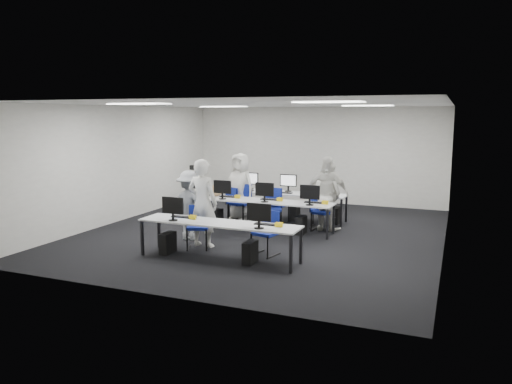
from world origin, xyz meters
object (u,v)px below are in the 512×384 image
at_px(chair_2, 240,210).
at_px(chair_1, 266,241).
at_px(chair_0, 198,235).
at_px(chair_7, 319,217).
at_px(chair_5, 237,209).
at_px(desk_front, 219,225).
at_px(student_1, 327,196).
at_px(desk_mid, 267,203).
at_px(student_0, 203,203).
at_px(photographer, 190,205).
at_px(chair_3, 273,216).
at_px(student_2, 240,187).
at_px(chair_4, 322,219).
at_px(chair_6, 277,212).
at_px(student_3, 326,193).

bearing_deg(chair_2, chair_1, -52.22).
bearing_deg(chair_0, chair_7, 35.90).
height_order(chair_0, chair_5, chair_0).
bearing_deg(desk_front, student_1, 69.11).
height_order(desk_mid, chair_1, chair_1).
xyz_separation_m(chair_5, student_0, (0.46, -2.74, 0.65)).
bearing_deg(desk_mid, chair_7, 37.59).
bearing_deg(desk_front, student_0, 135.01).
bearing_deg(chair_2, photographer, -93.15).
distance_m(chair_2, student_1, 2.32).
xyz_separation_m(chair_2, chair_3, (0.98, -0.19, -0.04)).
relative_size(chair_3, student_1, 0.51).
relative_size(desk_front, student_2, 1.81).
xyz_separation_m(chair_0, chair_3, (0.75, 2.50, -0.02)).
bearing_deg(photographer, chair_1, 168.44).
bearing_deg(student_1, desk_mid, 49.94).
relative_size(chair_2, chair_7, 1.13).
bearing_deg(chair_2, chair_4, 1.42).
distance_m(chair_4, student_2, 2.43).
bearing_deg(student_1, chair_5, 16.41).
bearing_deg(chair_6, chair_3, -77.43).
xyz_separation_m(student_2, student_3, (2.39, -0.25, 0.01)).
bearing_deg(chair_5, photographer, -71.57).
relative_size(desk_mid, student_1, 1.96).
bearing_deg(student_3, chair_1, -104.09).
bearing_deg(chair_7, student_2, 173.55).
height_order(chair_3, photographer, photographer).
relative_size(chair_1, chair_2, 0.90).
relative_size(chair_7, photographer, 0.55).
bearing_deg(chair_3, photographer, -145.02).
bearing_deg(student_1, student_3, 116.76).
distance_m(chair_5, photographer, 2.40).
relative_size(student_2, student_3, 0.99).
height_order(desk_front, desk_mid, same).
height_order(chair_6, student_1, student_1).
relative_size(desk_mid, student_2, 1.81).
xyz_separation_m(chair_3, chair_7, (1.07, 0.35, 0.01)).
distance_m(student_0, student_2, 2.78).
bearing_deg(chair_7, chair_4, -65.77).
bearing_deg(chair_3, student_0, -129.16).
xyz_separation_m(chair_5, chair_6, (1.15, 0.00, 0.02)).
bearing_deg(photographer, chair_3, -120.62).
distance_m(chair_3, student_1, 1.42).
bearing_deg(student_2, chair_1, -43.68).
bearing_deg(desk_mid, desk_front, -90.00).
height_order(chair_5, chair_7, chair_5).
height_order(chair_2, photographer, photographer).
distance_m(student_1, student_3, 0.11).
height_order(chair_4, photographer, photographer).
height_order(desk_front, photographer, photographer).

